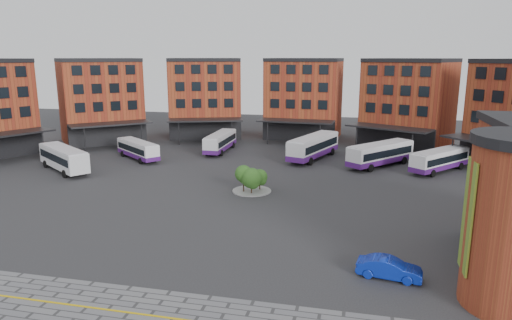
% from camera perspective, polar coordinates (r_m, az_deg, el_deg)
% --- Properties ---
extents(ground, '(160.00, 160.00, 0.00)m').
position_cam_1_polar(ground, '(41.33, -7.14, -8.41)').
color(ground, '#28282B').
rests_on(ground, ground).
extents(yellow_line, '(26.00, 0.15, 0.02)m').
position_cam_1_polar(yellow_line, '(29.01, -13.08, -18.38)').
color(yellow_line, gold).
rests_on(yellow_line, paving_zone).
extents(main_building, '(94.14, 42.48, 14.60)m').
position_cam_1_polar(main_building, '(76.96, -0.95, 7.10)').
color(main_building, '#974020').
rests_on(main_building, ground).
extents(tree_island, '(4.40, 4.40, 3.13)m').
position_cam_1_polar(tree_island, '(50.70, -0.59, -2.32)').
color(tree_island, gray).
rests_on(tree_island, ground).
extents(bus_a, '(10.64, 8.56, 3.17)m').
position_cam_1_polar(bus_a, '(65.46, -22.93, 0.33)').
color(bus_a, silver).
rests_on(bus_a, ground).
extents(bus_b, '(9.05, 7.78, 2.74)m').
position_cam_1_polar(bus_b, '(69.59, -14.56, 1.30)').
color(bus_b, white).
rests_on(bus_b, ground).
extents(bus_c, '(2.68, 10.53, 2.96)m').
position_cam_1_polar(bus_c, '(73.06, -4.48, 2.30)').
color(bus_c, silver).
rests_on(bus_c, ground).
extents(bus_d, '(6.68, 12.54, 3.46)m').
position_cam_1_polar(bus_d, '(68.06, 7.20, 1.69)').
color(bus_d, silver).
rests_on(bus_d, ground).
extents(bus_e, '(9.38, 10.57, 3.25)m').
position_cam_1_polar(bus_e, '(65.35, 15.31, 0.76)').
color(bus_e, white).
rests_on(bus_e, ground).
extents(bus_f, '(8.53, 9.52, 2.93)m').
position_cam_1_polar(bus_f, '(64.88, 21.99, 0.04)').
color(bus_f, white).
rests_on(bus_f, ground).
extents(blue_car, '(4.56, 2.16, 1.44)m').
position_cam_1_polar(blue_car, '(33.41, 16.31, -12.84)').
color(blue_car, '#0D28B0').
rests_on(blue_car, ground).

